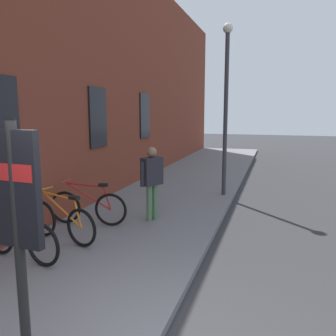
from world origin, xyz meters
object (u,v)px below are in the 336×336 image
at_px(transit_info_sign, 16,205).
at_px(bicycle_mid_rack, 62,222).
at_px(bicycle_leaning_wall, 88,207).
at_px(street_lamp, 226,95).
at_px(bicycle_under_window, 20,238).
at_px(pedestrian_by_facade, 152,176).

bearing_deg(transit_info_sign, bicycle_mid_rack, 27.97).
relative_size(bicycle_leaning_wall, transit_info_sign, 0.74).
xyz_separation_m(bicycle_leaning_wall, street_lamp, (3.65, -2.42, 2.51)).
relative_size(bicycle_under_window, bicycle_leaning_wall, 0.99).
relative_size(bicycle_leaning_wall, pedestrian_by_facade, 1.05).
height_order(bicycle_mid_rack, street_lamp, street_lamp).
bearing_deg(bicycle_leaning_wall, pedestrian_by_facade, -59.97).
distance_m(bicycle_leaning_wall, street_lamp, 5.04).
bearing_deg(transit_info_sign, bicycle_under_window, 40.89).
bearing_deg(bicycle_leaning_wall, transit_info_sign, -158.24).
height_order(bicycle_under_window, bicycle_leaning_wall, same).
bearing_deg(street_lamp, bicycle_leaning_wall, 146.46).
xyz_separation_m(bicycle_mid_rack, transit_info_sign, (-2.90, -1.54, 1.21)).
relative_size(bicycle_under_window, pedestrian_by_facade, 1.04).
xyz_separation_m(bicycle_mid_rack, pedestrian_by_facade, (1.74, -1.20, 0.63)).
bearing_deg(bicycle_under_window, bicycle_leaning_wall, -3.73).
distance_m(bicycle_mid_rack, pedestrian_by_facade, 2.20).
height_order(bicycle_mid_rack, bicycle_leaning_wall, same).
bearing_deg(bicycle_mid_rack, pedestrian_by_facade, -34.51).
xyz_separation_m(bicycle_under_window, bicycle_leaning_wall, (1.97, -0.13, -0.00)).
height_order(bicycle_under_window, bicycle_mid_rack, same).
xyz_separation_m(bicycle_leaning_wall, transit_info_sign, (-3.93, -1.57, 1.21)).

